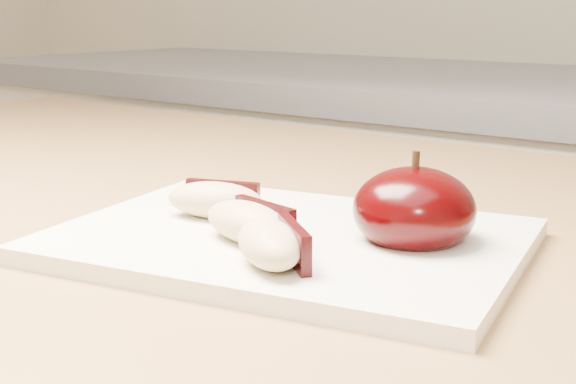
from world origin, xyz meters
The scene contains 5 objects.
cutting_board centered at (-0.01, 0.40, 0.91)m, with size 0.27×0.20×0.01m, color white.
apple_half centered at (0.06, 0.44, 0.93)m, with size 0.08×0.08×0.06m.
apple_wedge_a centered at (-0.07, 0.40, 0.92)m, with size 0.07×0.05×0.02m.
apple_wedge_b centered at (-0.01, 0.37, 0.92)m, with size 0.07×0.04×0.02m.
apple_wedge_c centered at (0.02, 0.35, 0.92)m, with size 0.07×0.06×0.02m.
Camera 1 is at (0.28, 0.03, 1.05)m, focal length 50.00 mm.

